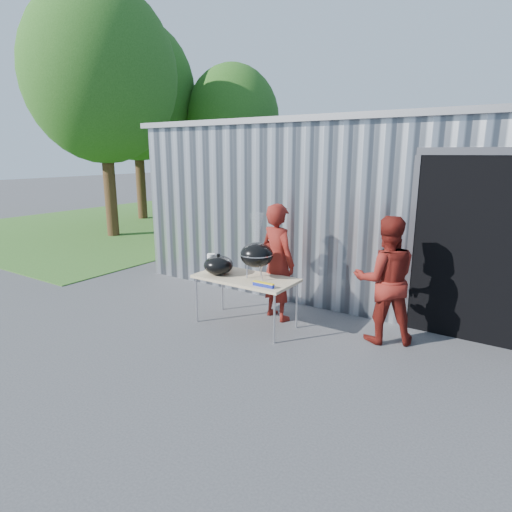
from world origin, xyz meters
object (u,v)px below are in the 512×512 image
Objects in this scene: person_cook at (278,262)px; folding_table at (246,280)px; kettle_grill at (257,250)px; person_bystander at (385,280)px.

folding_table is at bearing 84.20° from person_cook.
kettle_grill is (0.16, 0.05, 0.45)m from folding_table.
kettle_grill reaches higher than folding_table.
person_cook is at bearing 64.95° from folding_table.
person_bystander is (1.71, 0.55, -0.30)m from kettle_grill.
folding_table is at bearing -10.80° from person_bystander.
kettle_grill is 0.54m from person_cook.
kettle_grill is 0.53× the size of person_cook.
person_cook reaches higher than person_bystander.
person_bystander is (1.87, 0.60, 0.16)m from folding_table.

